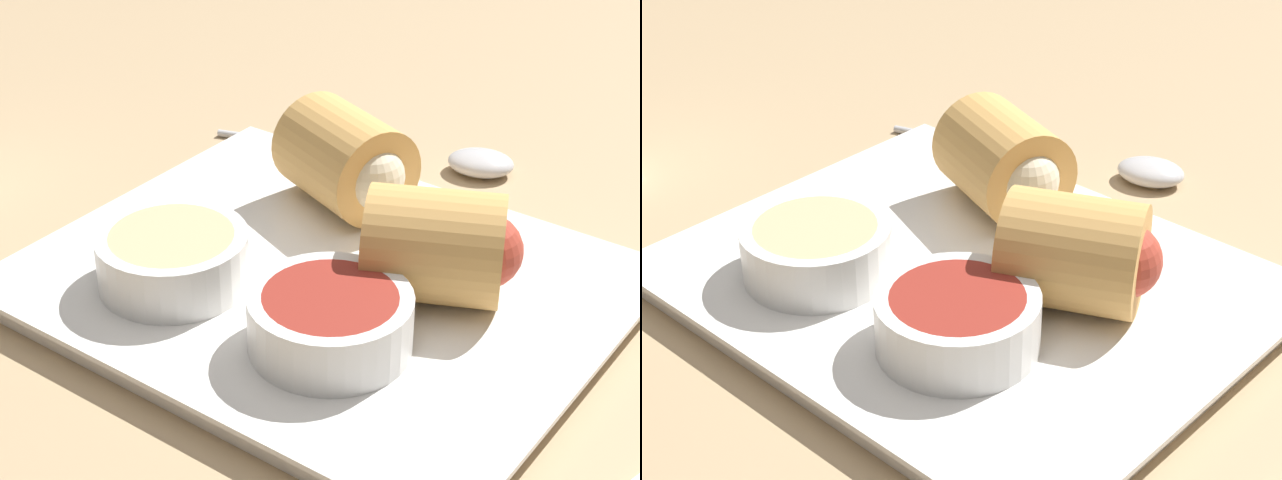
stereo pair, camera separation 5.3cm
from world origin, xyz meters
TOP-DOWN VIEW (x-y plane):
  - table_surface at (0.00, 0.00)cm, footprint 180.00×140.00cm
  - serving_plate at (-3.65, 0.31)cm, footprint 29.78×24.21cm
  - roll_front_left at (-9.59, -2.03)cm, footprint 8.61×8.15cm
  - roll_front_right at (-0.51, -6.96)cm, footprint 8.43×7.80cm
  - dipping_bowl_near at (-7.56, 4.85)cm, footprint 7.86×7.86cm
  - dipping_bowl_far at (2.21, 5.10)cm, footprint 7.86×7.86cm
  - spoon at (-1.81, -17.33)cm, footprint 20.02×8.28cm

SIDE VIEW (x-z plane):
  - table_surface at x=0.00cm, z-range 0.00..2.00cm
  - spoon at x=-1.81cm, z-range 1.94..3.42cm
  - serving_plate at x=-3.65cm, z-range 2.01..3.51cm
  - dipping_bowl_near at x=-7.56cm, z-range 3.63..6.52cm
  - dipping_bowl_far at x=2.21cm, z-range 3.63..6.52cm
  - roll_front_left at x=-9.59cm, z-range 3.50..9.31cm
  - roll_front_right at x=-0.51cm, z-range 3.50..9.31cm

